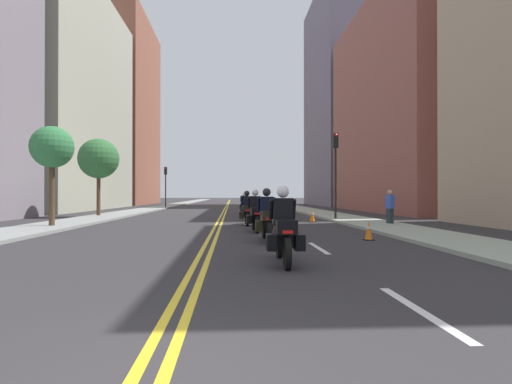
{
  "coord_description": "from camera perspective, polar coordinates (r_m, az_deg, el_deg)",
  "views": [
    {
      "loc": [
        0.66,
        -2.98,
        1.46
      ],
      "look_at": [
        2.02,
        20.14,
        1.61
      ],
      "focal_mm": 28.49,
      "sensor_mm": 36.0,
      "label": 1
    }
  ],
  "objects": [
    {
      "name": "motorcycle_7",
      "position": [
        34.54,
        -1.6,
        -1.68
      ],
      "size": [
        0.76,
        2.19,
        1.64
      ],
      "rotation": [
        0.0,
        0.0,
        -0.0
      ],
      "color": "black",
      "rests_on": "ground"
    },
    {
      "name": "building_right_1",
      "position": [
        38.18,
        19.56,
        11.06
      ],
      "size": [
        6.61,
        20.57,
        18.02
      ],
      "color": "brown",
      "rests_on": "ground"
    },
    {
      "name": "building_left_1",
      "position": [
        45.34,
        -25.25,
        11.58
      ],
      "size": [
        7.9,
        21.9,
        21.65
      ],
      "color": "#AAAA94",
      "rests_on": "ground"
    },
    {
      "name": "motorcycle_0",
      "position": [
        8.54,
        3.87,
        -5.66
      ],
      "size": [
        0.77,
        2.17,
        1.65
      ],
      "rotation": [
        0.0,
        0.0,
        -0.02
      ],
      "color": "black",
      "rests_on": "ground"
    },
    {
      "name": "street_tree_1",
      "position": [
        28.47,
        -21.23,
        4.36
      ],
      "size": [
        2.6,
        2.6,
        5.11
      ],
      "color": "#4C3522",
      "rests_on": "ground"
    },
    {
      "name": "building_right_2",
      "position": [
        58.43,
        12.96,
        12.47
      ],
      "size": [
        9.49,
        17.45,
        28.87
      ],
      "color": "slate",
      "rests_on": "ground"
    },
    {
      "name": "lane_dashes_white",
      "position": [
        32.1,
        0.85,
        -2.97
      ],
      "size": [
        0.14,
        56.4,
        0.01
      ],
      "color": "silver",
      "rests_on": "ground"
    },
    {
      "name": "building_left_2",
      "position": [
        66.16,
        -17.77,
        10.51
      ],
      "size": [
        7.17,
        18.46,
        27.86
      ],
      "color": "brown",
      "rests_on": "ground"
    },
    {
      "name": "motorcycle_6",
      "position": [
        30.96,
        -1.66,
        -1.82
      ],
      "size": [
        0.77,
        2.24,
        1.66
      ],
      "rotation": [
        0.0,
        0.0,
        0.03
      ],
      "color": "black",
      "rests_on": "ground"
    },
    {
      "name": "centreline_yellow_outer",
      "position": [
        51.0,
        -3.97,
        -2.01
      ],
      "size": [
        0.12,
        132.0,
        0.01
      ],
      "primitive_type": "cube",
      "color": "yellow",
      "rests_on": "ground"
    },
    {
      "name": "sidewalk_left",
      "position": [
        51.63,
        -12.33,
        -1.92
      ],
      "size": [
        2.7,
        144.0,
        0.12
      ],
      "primitive_type": "cube",
      "color": "gray",
      "rests_on": "ground"
    },
    {
      "name": "centreline_yellow_inner",
      "position": [
        51.0,
        -4.24,
        -2.01
      ],
      "size": [
        0.12,
        132.0,
        0.01
      ],
      "primitive_type": "cube",
      "color": "yellow",
      "rests_on": "ground"
    },
    {
      "name": "traffic_cone_0",
      "position": [
        13.55,
        15.53,
        -5.21
      ],
      "size": [
        0.3,
        0.3,
        0.63
      ],
      "color": "black",
      "rests_on": "ground"
    },
    {
      "name": "motorcycle_4",
      "position": [
        23.69,
        -1.28,
        -2.29
      ],
      "size": [
        0.76,
        2.1,
        1.61
      ],
      "rotation": [
        0.0,
        0.0,
        -0.01
      ],
      "color": "black",
      "rests_on": "ground"
    },
    {
      "name": "traffic_light_near",
      "position": [
        23.18,
        11.1,
        4.37
      ],
      "size": [
        0.28,
        0.38,
        4.88
      ],
      "color": "black",
      "rests_on": "ground"
    },
    {
      "name": "motorcycle_5",
      "position": [
        27.24,
        -1.51,
        -2.07
      ],
      "size": [
        0.78,
        2.23,
        1.58
      ],
      "rotation": [
        0.0,
        0.0,
        0.06
      ],
      "color": "black",
      "rests_on": "ground"
    },
    {
      "name": "motorcycle_3",
      "position": [
        19.45,
        -1.28,
        -2.72
      ],
      "size": [
        0.76,
        2.2,
        1.65
      ],
      "rotation": [
        0.0,
        0.0,
        0.0
      ],
      "color": "black",
      "rests_on": "ground"
    },
    {
      "name": "traffic_cone_1",
      "position": [
        21.76,
        7.9,
        -3.28
      ],
      "size": [
        0.37,
        0.37,
        0.71
      ],
      "color": "black",
      "rests_on": "ground"
    },
    {
      "name": "motorcycle_1",
      "position": [
        12.72,
        1.54,
        -3.93
      ],
      "size": [
        0.76,
        2.23,
        1.67
      ],
      "rotation": [
        0.0,
        0.0,
        0.01
      ],
      "color": "black",
      "rests_on": "ground"
    },
    {
      "name": "sidewalk_right",
      "position": [
        51.44,
        4.15,
        -1.93
      ],
      "size": [
        2.7,
        144.0,
        0.12
      ],
      "primitive_type": "cube",
      "color": "#97A591",
      "rests_on": "ground"
    },
    {
      "name": "street_tree_0",
      "position": [
        19.88,
        -26.72,
        5.5
      ],
      "size": [
        1.82,
        1.82,
        4.44
      ],
      "color": "#4A3923",
      "rests_on": "ground"
    },
    {
      "name": "traffic_light_far",
      "position": [
        44.33,
        -12.58,
        1.73
      ],
      "size": [
        0.28,
        0.38,
        4.41
      ],
      "color": "black",
      "rests_on": "ground"
    },
    {
      "name": "pedestrian_0",
      "position": [
        19.93,
        18.29,
        -2.06
      ],
      "size": [
        0.32,
        0.41,
        1.68
      ],
      "rotation": [
        0.0,
        0.0,
        5.02
      ],
      "color": "#222E34",
      "rests_on": "ground"
    },
    {
      "name": "ground_plane",
      "position": [
        51.0,
        -4.11,
        -2.01
      ],
      "size": [
        264.0,
        264.0,
        0.0
      ],
      "primitive_type": "plane",
      "color": "#2F2C2F"
    },
    {
      "name": "motorcycle_2",
      "position": [
        15.98,
        -0.08,
        -3.17
      ],
      "size": [
        0.77,
        2.13,
        1.67
      ],
      "rotation": [
        0.0,
        0.0,
        0.03
      ],
      "color": "black",
      "rests_on": "ground"
    }
  ]
}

